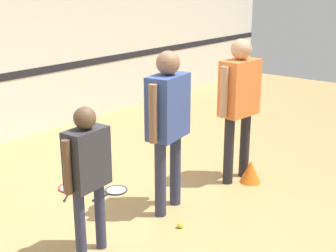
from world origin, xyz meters
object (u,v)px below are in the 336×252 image
racket_spare_on_floor (71,188)px  racket_second_spare (115,191)px  training_cone (251,171)px  person_instructor (168,115)px  person_student_right (239,95)px  tennis_ball_by_spare_racket (86,184)px  person_student_left (87,166)px  tennis_ball_near_instructor (180,225)px

racket_spare_on_floor → racket_second_spare: size_ratio=1.03×
racket_spare_on_floor → training_cone: 2.22m
person_instructor → person_student_right: (1.18, -0.16, 0.02)m
tennis_ball_by_spare_racket → training_cone: size_ratio=0.23×
person_student_left → racket_second_spare: size_ratio=2.73×
person_instructor → tennis_ball_by_spare_racket: (-0.16, 1.15, -1.05)m
person_student_right → racket_second_spare: (-1.22, 0.94, -1.08)m
person_instructor → tennis_ball_near_instructor: bearing=-132.8°
person_instructor → racket_second_spare: person_instructor is taller
person_instructor → racket_second_spare: size_ratio=3.40×
person_instructor → racket_spare_on_floor: (-0.32, 1.25, -1.07)m
person_student_left → tennis_ball_near_instructor: bearing=-25.5°
person_instructor → racket_spare_on_floor: 1.67m
tennis_ball_by_spare_racket → person_student_left: bearing=-129.8°
person_instructor → training_cone: size_ratio=6.08×
racket_spare_on_floor → racket_second_spare: (0.27, -0.47, 0.00)m
racket_spare_on_floor → person_student_right: bearing=99.7°
person_instructor → racket_spare_on_floor: size_ratio=3.30×
person_student_left → training_cone: (2.33, -0.35, -0.72)m
person_student_right → racket_spare_on_floor: size_ratio=3.34×
person_student_left → racket_second_spare: bearing=32.4°
tennis_ball_by_spare_racket → training_cone: training_cone is taller
person_student_right → racket_second_spare: bearing=-30.3°
racket_spare_on_floor → tennis_ball_by_spare_racket: (0.16, -0.09, 0.02)m
tennis_ball_near_instructor → training_cone: bearing=0.2°
tennis_ball_near_instructor → training_cone: training_cone is taller
person_student_right → tennis_ball_near_instructor: 1.79m
person_student_right → tennis_ball_near_instructor: person_student_right is taller
racket_spare_on_floor → training_cone: (1.53, -1.60, 0.13)m
person_student_right → tennis_ball_by_spare_racket: 2.16m
racket_second_spare → tennis_ball_near_instructor: (-0.20, -1.13, 0.02)m
person_student_left → tennis_ball_by_spare_racket: bearing=46.8°
person_instructor → racket_second_spare: (-0.05, 0.78, -1.07)m
tennis_ball_near_instructor → tennis_ball_by_spare_racket: same height
tennis_ball_by_spare_racket → person_instructor: bearing=-81.9°
racket_second_spare → person_student_right: bearing=143.6°
training_cone → person_instructor: bearing=163.8°
person_student_left → person_student_right: (2.30, -0.16, 0.23)m
racket_spare_on_floor → tennis_ball_by_spare_racket: tennis_ball_by_spare_racket is taller
racket_second_spare → tennis_ball_by_spare_racket: size_ratio=7.78×
tennis_ball_near_instructor → person_student_right: bearing=7.8°
tennis_ball_by_spare_racket → tennis_ball_near_instructor: bearing=-93.1°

